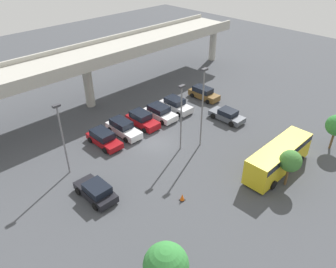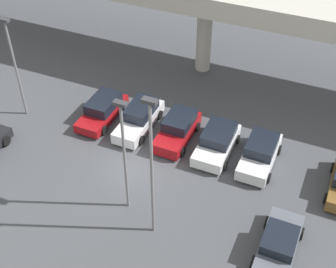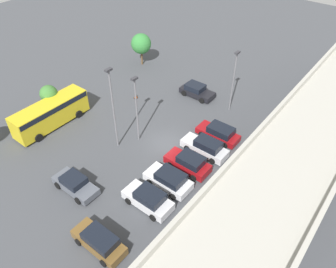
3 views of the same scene
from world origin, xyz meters
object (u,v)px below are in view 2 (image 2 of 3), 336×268
at_px(parked_car_1, 103,110).
at_px(lamp_post_near_aisle, 14,61).
at_px(parked_car_5, 260,153).
at_px(parked_car_6, 279,244).
at_px(parked_car_3, 178,129).
at_px(lamp_post_by_overpass, 124,149).
at_px(lamp_post_mid_lot, 152,162).
at_px(parked_car_2, 139,118).
at_px(parked_car_4, 217,142).

height_order(parked_car_1, lamp_post_near_aisle, lamp_post_near_aisle).
xyz_separation_m(parked_car_5, parked_car_6, (2.70, -6.31, -0.11)).
xyz_separation_m(parked_car_3, lamp_post_by_overpass, (-0.31, -6.69, 3.63)).
bearing_deg(parked_car_5, lamp_post_by_overpass, -42.39).
bearing_deg(lamp_post_mid_lot, parked_car_5, 62.81).
xyz_separation_m(parked_car_6, lamp_post_near_aisle, (-19.42, 4.61, 3.72)).
xyz_separation_m(parked_car_1, parked_car_2, (2.83, 0.16, 0.05)).
relative_size(parked_car_3, lamp_post_mid_lot, 0.50).
bearing_deg(parked_car_2, parked_car_6, 59.97).
bearing_deg(parked_car_1, parked_car_5, 89.83).
bearing_deg(parked_car_2, parked_car_5, 88.73).
bearing_deg(parked_car_3, lamp_post_mid_lot, 12.97).
xyz_separation_m(parked_car_1, parked_car_3, (5.70, 0.10, 0.04)).
relative_size(lamp_post_near_aisle, lamp_post_mid_lot, 0.84).
relative_size(parked_car_1, lamp_post_near_aisle, 0.62).
relative_size(parked_car_2, lamp_post_by_overpass, 0.65).
distance_m(parked_car_5, lamp_post_by_overpass, 9.59).
bearing_deg(parked_car_2, parked_car_3, 88.98).
relative_size(parked_car_5, lamp_post_by_overpass, 0.60).
xyz_separation_m(parked_car_5, lamp_post_mid_lot, (-3.90, -7.59, 4.37)).
xyz_separation_m(parked_car_3, parked_car_4, (2.83, -0.15, -0.03)).
xyz_separation_m(parked_car_1, lamp_post_mid_lot, (7.48, -7.62, 4.42)).
height_order(parked_car_2, lamp_post_mid_lot, lamp_post_mid_lot).
distance_m(parked_car_4, parked_car_5, 2.84).
bearing_deg(parked_car_4, lamp_post_by_overpass, -25.65).
distance_m(parked_car_1, lamp_post_by_overpass, 9.27).
distance_m(parked_car_2, parked_car_6, 13.00).
bearing_deg(lamp_post_near_aisle, parked_car_4, 6.95).
xyz_separation_m(parked_car_4, lamp_post_near_aisle, (-13.88, -1.69, 3.64)).
relative_size(parked_car_4, lamp_post_near_aisle, 0.59).
xyz_separation_m(parked_car_4, parked_car_6, (5.54, -6.30, -0.08)).
bearing_deg(parked_car_4, parked_car_1, -90.32).
xyz_separation_m(lamp_post_near_aisle, lamp_post_by_overpass, (10.74, -4.85, 0.01)).
height_order(lamp_post_near_aisle, lamp_post_mid_lot, lamp_post_mid_lot).
xyz_separation_m(parked_car_1, lamp_post_by_overpass, (5.39, -6.59, 3.67)).
bearing_deg(parked_car_4, lamp_post_mid_lot, -7.93).
bearing_deg(parked_car_1, lamp_post_near_aisle, -71.98).
height_order(lamp_post_near_aisle, lamp_post_by_overpass, lamp_post_by_overpass).
bearing_deg(parked_car_5, parked_car_2, -91.27).
bearing_deg(lamp_post_near_aisle, parked_car_5, 5.82).
bearing_deg(parked_car_6, lamp_post_mid_lot, 100.90).
height_order(parked_car_1, parked_car_3, parked_car_3).
bearing_deg(parked_car_5, parked_car_3, -91.39).
bearing_deg(parked_car_3, lamp_post_near_aisle, -80.53).
distance_m(parked_car_6, lamp_post_near_aisle, 20.31).
xyz_separation_m(parked_car_3, parked_car_5, (5.68, -0.14, 0.00)).
height_order(parked_car_4, parked_car_6, parked_car_4).
relative_size(parked_car_2, lamp_post_near_aisle, 0.65).
relative_size(parked_car_6, lamp_post_by_overpass, 0.60).
bearing_deg(lamp_post_by_overpass, parked_car_4, 64.35).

